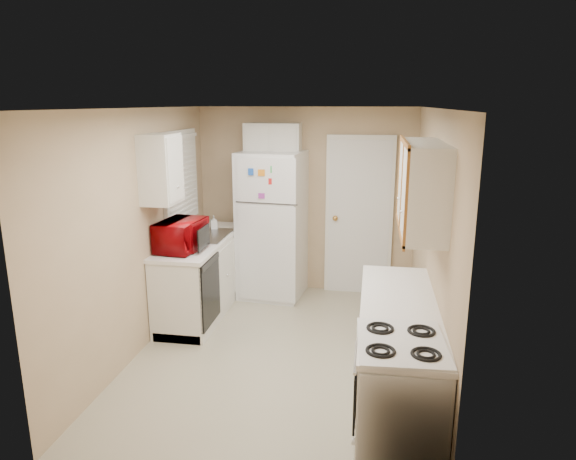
# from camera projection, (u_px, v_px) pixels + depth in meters

# --- Properties ---
(floor) EXTENTS (3.80, 3.80, 0.00)m
(floor) POSITION_uv_depth(u_px,v_px,m) (280.00, 352.00, 5.17)
(floor) COLOR #C0B79C
(floor) RESTS_ON ground
(ceiling) EXTENTS (3.80, 3.80, 0.00)m
(ceiling) POSITION_uv_depth(u_px,v_px,m) (279.00, 108.00, 4.59)
(ceiling) COLOR white
(ceiling) RESTS_ON floor
(wall_left) EXTENTS (3.80, 3.80, 0.00)m
(wall_left) POSITION_uv_depth(u_px,v_px,m) (141.00, 232.00, 5.11)
(wall_left) COLOR tan
(wall_left) RESTS_ON floor
(wall_right) EXTENTS (3.80, 3.80, 0.00)m
(wall_right) POSITION_uv_depth(u_px,v_px,m) (431.00, 244.00, 4.66)
(wall_right) COLOR tan
(wall_right) RESTS_ON floor
(wall_back) EXTENTS (2.80, 2.80, 0.00)m
(wall_back) POSITION_uv_depth(u_px,v_px,m) (306.00, 201.00, 6.70)
(wall_back) COLOR tan
(wall_back) RESTS_ON floor
(wall_front) EXTENTS (2.80, 2.80, 0.00)m
(wall_front) POSITION_uv_depth(u_px,v_px,m) (222.00, 318.00, 3.07)
(wall_front) COLOR tan
(wall_front) RESTS_ON floor
(left_counter) EXTENTS (0.60, 1.80, 0.90)m
(left_counter) POSITION_uv_depth(u_px,v_px,m) (202.00, 275.00, 6.10)
(left_counter) COLOR silver
(left_counter) RESTS_ON floor
(dishwasher) EXTENTS (0.03, 0.58, 0.72)m
(dishwasher) POSITION_uv_depth(u_px,v_px,m) (210.00, 291.00, 5.47)
(dishwasher) COLOR black
(dishwasher) RESTS_ON floor
(sink) EXTENTS (0.54, 0.74, 0.16)m
(sink) POSITION_uv_depth(u_px,v_px,m) (205.00, 239.00, 6.15)
(sink) COLOR gray
(sink) RESTS_ON left_counter
(microwave) EXTENTS (0.62, 0.38, 0.39)m
(microwave) POSITION_uv_depth(u_px,v_px,m) (181.00, 236.00, 5.51)
(microwave) COLOR #9D050A
(microwave) RESTS_ON left_counter
(soap_bottle) EXTENTS (0.10, 0.11, 0.18)m
(soap_bottle) POSITION_uv_depth(u_px,v_px,m) (214.00, 221.00, 6.42)
(soap_bottle) COLOR white
(soap_bottle) RESTS_ON left_counter
(window_blinds) EXTENTS (0.10, 0.98, 1.08)m
(window_blinds) POSITION_uv_depth(u_px,v_px,m) (181.00, 177.00, 6.01)
(window_blinds) COLOR silver
(window_blinds) RESTS_ON wall_left
(upper_cabinet_left) EXTENTS (0.30, 0.45, 0.70)m
(upper_cabinet_left) POSITION_uv_depth(u_px,v_px,m) (161.00, 169.00, 5.15)
(upper_cabinet_left) COLOR silver
(upper_cabinet_left) RESTS_ON wall_left
(refrigerator) EXTENTS (0.84, 0.82, 1.86)m
(refrigerator) POSITION_uv_depth(u_px,v_px,m) (273.00, 225.00, 6.54)
(refrigerator) COLOR silver
(refrigerator) RESTS_ON floor
(cabinet_over_fridge) EXTENTS (0.70, 0.30, 0.40)m
(cabinet_over_fridge) POSITION_uv_depth(u_px,v_px,m) (273.00, 139.00, 6.43)
(cabinet_over_fridge) COLOR silver
(cabinet_over_fridge) RESTS_ON wall_back
(interior_door) EXTENTS (0.86, 0.06, 2.08)m
(interior_door) POSITION_uv_depth(u_px,v_px,m) (359.00, 217.00, 6.60)
(interior_door) COLOR silver
(interior_door) RESTS_ON floor
(right_counter) EXTENTS (0.60, 2.00, 0.90)m
(right_counter) POSITION_uv_depth(u_px,v_px,m) (396.00, 358.00, 4.12)
(right_counter) COLOR silver
(right_counter) RESTS_ON floor
(stove) EXTENTS (0.61, 0.74, 0.86)m
(stove) POSITION_uv_depth(u_px,v_px,m) (398.00, 406.00, 3.51)
(stove) COLOR silver
(stove) RESTS_ON floor
(upper_cabinet_right) EXTENTS (0.30, 1.20, 0.70)m
(upper_cabinet_right) POSITION_uv_depth(u_px,v_px,m) (423.00, 187.00, 4.06)
(upper_cabinet_right) COLOR silver
(upper_cabinet_right) RESTS_ON wall_right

